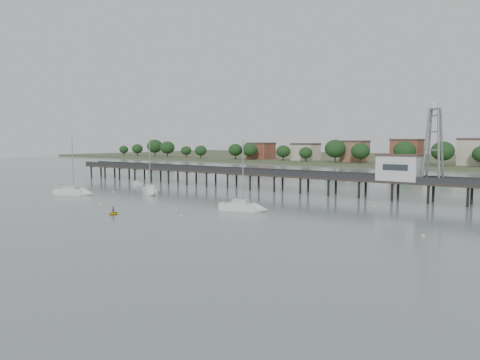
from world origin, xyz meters
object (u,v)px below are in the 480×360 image
object	(u,v)px
sailboat_a	(77,192)
white_tender	(137,183)
sailboat_c	(247,208)
pier	(291,176)
yellow_dinghy	(113,214)
lattice_tower	(434,146)
sailboat_b	(151,192)

from	to	relation	value
sailboat_a	white_tender	bearing A→B (deg)	86.73
sailboat_c	pier	bearing A→B (deg)	91.45
yellow_dinghy	lattice_tower	bearing A→B (deg)	12.17
white_tender	sailboat_b	bearing A→B (deg)	-14.51
lattice_tower	white_tender	bearing A→B (deg)	-172.22
pier	lattice_tower	bearing A→B (deg)	0.00
sailboat_c	sailboat_b	xyz separation A→B (m)	(-31.65, 7.24, -0.00)
sailboat_a	yellow_dinghy	bearing A→B (deg)	-43.50
sailboat_b	pier	bearing A→B (deg)	78.56
sailboat_c	sailboat_b	size ratio (longest dim) A/B	1.00
pier	sailboat_a	xyz separation A→B (m)	(-35.30, -33.23, -3.16)
sailboat_c	white_tender	distance (m)	54.43
pier	sailboat_c	distance (m)	31.47
yellow_dinghy	sailboat_a	bearing A→B (deg)	118.13
lattice_tower	white_tender	world-z (taller)	lattice_tower
sailboat_b	sailboat_a	distance (m)	16.12
sailboat_b	lattice_tower	bearing A→B (deg)	56.48
lattice_tower	yellow_dinghy	xyz separation A→B (m)	(-38.80, -45.86, -11.10)
pier	sailboat_c	world-z (taller)	sailboat_c
lattice_tower	sailboat_c	bearing A→B (deg)	-127.19
yellow_dinghy	white_tender	bearing A→B (deg)	96.44
pier	sailboat_b	size ratio (longest dim) A/B	11.41
sailboat_c	white_tender	world-z (taller)	sailboat_c
sailboat_c	sailboat_b	bearing A→B (deg)	152.49
sailboat_a	white_tender	size ratio (longest dim) A/B	4.07
pier	sailboat_a	world-z (taller)	sailboat_a
sailboat_b	yellow_dinghy	xyz separation A→B (m)	(15.68, -23.01, -0.64)
sailboat_c	yellow_dinghy	distance (m)	22.45
sailboat_a	sailboat_c	bearing A→B (deg)	-15.14
sailboat_b	sailboat_c	bearing A→B (deg)	20.84
lattice_tower	sailboat_a	xyz separation A→B (m)	(-66.80, -33.23, -10.46)
pier	white_tender	size ratio (longest dim) A/B	42.56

